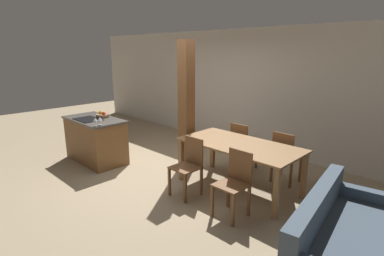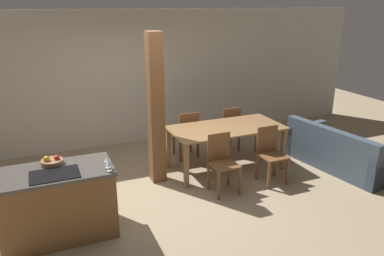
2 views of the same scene
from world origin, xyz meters
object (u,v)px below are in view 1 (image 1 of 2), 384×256
at_px(wine_glass_near, 95,120).
at_px(dining_chair_far_left, 242,145).
at_px(fruit_bowl, 103,115).
at_px(dining_table, 239,149).
at_px(dining_chair_near_left, 189,165).
at_px(dining_chair_near_right, 234,182).
at_px(dining_chair_far_right, 285,156).
at_px(timber_post, 186,107).
at_px(wine_glass_middle, 100,119).
at_px(kitchen_island, 96,140).
at_px(couch, 350,246).

relative_size(wine_glass_near, dining_chair_far_left, 0.16).
xyz_separation_m(fruit_bowl, wine_glass_near, (0.62, -0.49, 0.08)).
distance_m(dining_table, dining_chair_near_left, 0.86).
bearing_deg(dining_chair_near_left, dining_chair_near_right, 0.00).
distance_m(dining_chair_far_right, timber_post, 1.96).
relative_size(wine_glass_middle, dining_chair_far_right, 0.16).
height_order(kitchen_island, dining_chair_far_right, dining_chair_far_right).
relative_size(dining_chair_far_right, couch, 0.46).
relative_size(kitchen_island, dining_table, 0.70).
distance_m(fruit_bowl, dining_chair_far_left, 2.89).
bearing_deg(wine_glass_middle, dining_chair_far_right, 35.21).
xyz_separation_m(kitchen_island, fruit_bowl, (-0.01, 0.20, 0.49)).
bearing_deg(dining_chair_far_right, dining_chair_near_right, 90.00).
bearing_deg(fruit_bowl, dining_chair_far_left, 31.80).
height_order(fruit_bowl, couch, fruit_bowl).
bearing_deg(dining_chair_near_left, couch, -0.69).
distance_m(dining_chair_near_left, dining_chair_far_right, 1.68).
relative_size(dining_chair_far_left, couch, 0.46).
height_order(fruit_bowl, dining_chair_far_right, fruit_bowl).
height_order(kitchen_island, fruit_bowl, fruit_bowl).
bearing_deg(wine_glass_near, timber_post, 52.52).
height_order(wine_glass_middle, dining_chair_near_right, wine_glass_middle).
height_order(dining_chair_far_left, timber_post, timber_post).
bearing_deg(couch, dining_chair_far_left, 50.39).
relative_size(wine_glass_middle, couch, 0.07).
distance_m(wine_glass_near, dining_chair_far_right, 3.39).
distance_m(wine_glass_middle, dining_table, 2.56).
bearing_deg(kitchen_island, dining_table, 19.12).
xyz_separation_m(fruit_bowl, dining_table, (2.87, 0.79, -0.26)).
distance_m(dining_chair_near_left, dining_chair_near_right, 0.88).
relative_size(wine_glass_middle, dining_chair_near_right, 0.16).
xyz_separation_m(kitchen_island, wine_glass_near, (0.61, -0.29, 0.56)).
xyz_separation_m(dining_chair_near_right, timber_post, (-1.69, 0.75, 0.72)).
relative_size(dining_table, dining_chair_near_left, 2.15).
bearing_deg(dining_chair_far_left, couch, 148.60).
distance_m(wine_glass_near, dining_chair_near_left, 1.97).
xyz_separation_m(wine_glass_middle, dining_chair_near_left, (1.81, 0.47, -0.53)).
height_order(kitchen_island, wine_glass_middle, wine_glass_middle).
xyz_separation_m(wine_glass_near, dining_chair_far_left, (1.81, 1.99, -0.53)).
distance_m(kitchen_island, dining_chair_far_right, 3.72).
relative_size(wine_glass_near, wine_glass_middle, 1.00).
distance_m(couch, timber_post, 3.41).
height_order(dining_chair_near_left, timber_post, timber_post).
relative_size(kitchen_island, dining_chair_near_left, 1.51).
xyz_separation_m(kitchen_island, timber_post, (1.62, 1.02, 0.76)).
bearing_deg(fruit_bowl, timber_post, 26.88).
height_order(dining_chair_far_right, couch, dining_chair_far_right).
distance_m(wine_glass_near, dining_table, 2.61).
bearing_deg(wine_glass_near, dining_chair_near_left, 17.37).
distance_m(dining_chair_far_left, couch, 2.80).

